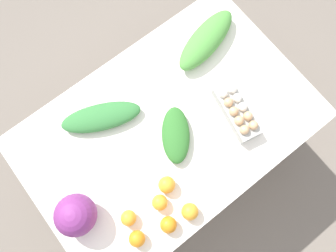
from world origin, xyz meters
TOP-DOWN VIEW (x-y plane):
  - ground_plane at (0.00, 0.00)m, footprint 8.00×8.00m
  - dining_table at (0.00, 0.00)m, footprint 1.32×0.87m
  - cabbage_purple at (-0.53, -0.08)m, footprint 0.17×0.17m
  - egg_carton at (0.28, -0.14)m, footprint 0.15×0.29m
  - greens_bunch_kale at (0.00, -0.06)m, footprint 0.25×0.28m
  - greens_bunch_dandelion at (0.40, 0.22)m, footprint 0.40×0.23m
  - greens_bunch_scallion at (-0.21, 0.21)m, footprint 0.38×0.27m
  - orange_0 at (-0.26, -0.34)m, footprint 0.07×0.07m
  - orange_1 at (-0.23, -0.24)m, footprint 0.07×0.07m
  - orange_2 at (-0.38, -0.21)m, footprint 0.07×0.07m
  - orange_3 at (-0.17, -0.20)m, footprint 0.07×0.07m
  - orange_4 at (-0.40, -0.30)m, footprint 0.07×0.07m
  - orange_5 at (-0.16, -0.35)m, footprint 0.07×0.07m

SIDE VIEW (x-z plane):
  - ground_plane at x=0.00m, z-range 0.00..0.00m
  - dining_table at x=0.00m, z-range 0.26..0.96m
  - greens_bunch_scallion at x=-0.21m, z-range 0.70..0.77m
  - greens_bunch_kale at x=0.00m, z-range 0.70..0.77m
  - orange_2 at x=-0.38m, z-range 0.70..0.77m
  - orange_1 at x=-0.23m, z-range 0.70..0.77m
  - orange_4 at x=-0.40m, z-range 0.70..0.77m
  - orange_0 at x=-0.26m, z-range 0.70..0.77m
  - orange_5 at x=-0.16m, z-range 0.70..0.77m
  - orange_3 at x=-0.17m, z-range 0.70..0.78m
  - egg_carton at x=0.28m, z-range 0.70..0.79m
  - greens_bunch_dandelion at x=0.40m, z-range 0.70..0.79m
  - cabbage_purple at x=-0.53m, z-range 0.70..0.87m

